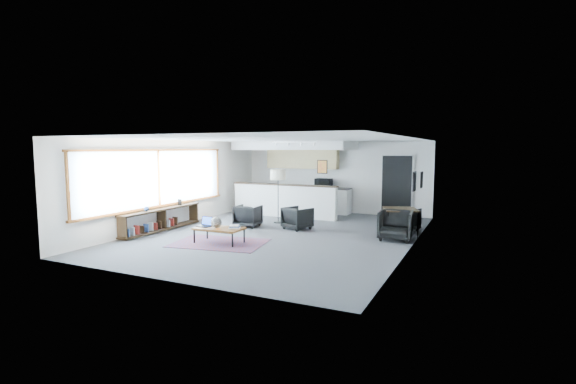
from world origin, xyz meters
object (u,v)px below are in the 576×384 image
at_px(ceramic_pot, 216,222).
at_px(floor_lamp, 278,177).
at_px(armchair_left, 248,215).
at_px(dining_table, 400,211).
at_px(dining_chair_near, 395,226).
at_px(laptop, 205,223).
at_px(dining_chair_far, 404,220).
at_px(book_stack, 235,227).
at_px(armchair_right, 297,217).
at_px(microwave, 324,182).
at_px(coffee_table, 219,229).

distance_m(ceramic_pot, floor_lamp, 3.37).
height_order(armchair_left, dining_table, dining_table).
relative_size(dining_table, dining_chair_near, 1.55).
bearing_deg(dining_chair_near, ceramic_pot, -153.65).
distance_m(laptop, ceramic_pot, 0.38).
bearing_deg(ceramic_pot, dining_chair_far, 41.79).
relative_size(book_stack, armchair_right, 0.45).
height_order(dining_table, dining_chair_near, dining_table).
distance_m(floor_lamp, microwave, 2.66).
distance_m(laptop, armchair_right, 2.87).
bearing_deg(coffee_table, dining_table, 35.74).
bearing_deg(dining_chair_far, dining_chair_near, 107.47).
distance_m(ceramic_pot, book_stack, 0.48).
bearing_deg(armchair_left, coffee_table, 95.92).
relative_size(coffee_table, dining_table, 1.09).
height_order(coffee_table, dining_chair_near, dining_chair_near).
distance_m(coffee_table, dining_chair_near, 4.49).
bearing_deg(dining_table, dining_chair_near, -90.00).
relative_size(laptop, dining_chair_near, 0.50).
height_order(laptop, book_stack, laptop).
height_order(laptop, dining_table, dining_table).
xyz_separation_m(coffee_table, dining_table, (3.89, 2.91, 0.30)).
xyz_separation_m(coffee_table, book_stack, (0.40, 0.08, 0.07)).
xyz_separation_m(armchair_right, dining_chair_near, (2.87, -0.25, -0.00)).
distance_m(armchair_right, microwave, 3.39).
distance_m(dining_chair_near, dining_chair_far, 1.25).
xyz_separation_m(armchair_right, microwave, (-0.42, 3.28, 0.77)).
bearing_deg(microwave, dining_chair_near, -48.04).
relative_size(book_stack, floor_lamp, 0.19).
relative_size(laptop, dining_table, 0.32).
xyz_separation_m(dining_table, dining_chair_far, (0.00, 0.58, -0.35)).
distance_m(laptop, dining_table, 5.20).
bearing_deg(coffee_table, armchair_right, 66.70).
height_order(coffee_table, laptop, laptop).
xyz_separation_m(ceramic_pot, floor_lamp, (0.10, 3.23, 0.93)).
bearing_deg(book_stack, armchair_left, 112.47).
xyz_separation_m(armchair_left, floor_lamp, (0.52, 1.00, 1.11)).
xyz_separation_m(armchair_right, floor_lamp, (-0.98, 0.70, 1.11)).
height_order(armchair_right, floor_lamp, floor_lamp).
bearing_deg(coffee_table, dining_chair_far, 40.83).
distance_m(coffee_table, floor_lamp, 3.38).
bearing_deg(microwave, coffee_table, -96.94).
distance_m(armchair_left, floor_lamp, 1.58).
relative_size(coffee_table, book_stack, 3.74).
distance_m(book_stack, microwave, 5.74).
bearing_deg(dining_chair_far, armchair_right, 36.61).
bearing_deg(armchair_right, armchair_left, 33.21).
bearing_deg(laptop, dining_table, 40.00).
relative_size(ceramic_pot, floor_lamp, 0.17).
height_order(floor_lamp, dining_table, floor_lamp).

